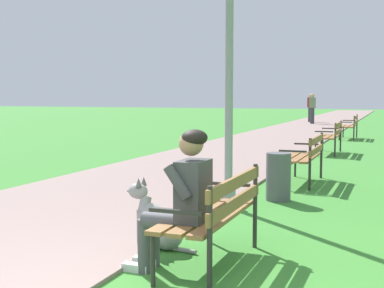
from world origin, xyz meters
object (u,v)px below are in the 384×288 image
Objects in this scene: dog_grey at (157,223)px; pedestrian_further_distant at (310,108)px; person_seated_on_near_bench at (181,196)px; lamp_post_near at (229,43)px; park_bench_mid at (306,154)px; park_bench_near at (216,210)px; litter_bin at (278,177)px; pedestrian_distant at (312,109)px; park_bench_furthest at (350,125)px; park_bench_far at (331,135)px.

dog_grey is 26.02m from pedestrian_further_distant.
lamp_post_near is (-0.43, 2.74, 1.56)m from person_seated_on_near_bench.
person_seated_on_near_bench is at bearing -92.45° from park_bench_mid.
park_bench_near is 2.14× the size of litter_bin.
pedestrian_distant is (-2.78, 19.52, 0.33)m from park_bench_mid.
pedestrian_distant is (-2.56, 24.68, 0.16)m from person_seated_on_near_bench.
park_bench_near is 0.91× the size of pedestrian_further_distant.
park_bench_furthest is at bearing 90.40° from park_bench_mid.
park_bench_furthest is (0.07, 5.18, 0.00)m from park_bench_far.
park_bench_far is 16.64m from pedestrian_further_distant.
park_bench_furthest reaches higher than dog_grey.
pedestrian_further_distant is (-2.96, 26.51, 0.16)m from person_seated_on_near_bench.
person_seated_on_near_bench reaches higher than dog_grey.
pedestrian_further_distant is (-3.06, 23.04, 0.49)m from litter_bin.
pedestrian_distant reaches higher than park_bench_far.
park_bench_far is at bearing 90.17° from litter_bin.
park_bench_near is at bearing -90.16° from park_bench_mid.
dog_grey is at bearing -93.57° from park_bench_far.
person_seated_on_near_bench is (-0.08, -10.16, 0.17)m from park_bench_far.
lamp_post_near reaches higher than person_seated_on_near_bench.
park_bench_far is 6.69m from litter_bin.
person_seated_on_near_bench is at bearing -83.63° from pedestrian_further_distant.
litter_bin is at bearing 77.85° from dog_grey.
pedestrian_distant is 1.88m from pedestrian_further_distant.
pedestrian_further_distant is at bearing 100.53° from park_bench_far.
lamp_post_near reaches higher than park_bench_mid.
park_bench_furthest is 15.35m from person_seated_on_near_bench.
park_bench_mid is 3.04m from lamp_post_near.
pedestrian_further_distant reaches higher than park_bench_near.
park_bench_mid is 1.20× the size of person_seated_on_near_bench.
pedestrian_further_distant is at bearing 98.47° from park_bench_mid.
park_bench_mid is at bearing 89.84° from park_bench_near.
dog_grey is 0.50× the size of pedestrian_distant.
litter_bin is 0.42× the size of pedestrian_further_distant.
lamp_post_near is at bearing -126.17° from litter_bin.
park_bench_far is 5.18m from park_bench_furthest.
park_bench_far is 0.91× the size of pedestrian_further_distant.
pedestrian_further_distant is (-2.44, 25.90, 0.58)m from dog_grey.
park_bench_far is at bearing -79.68° from pedestrian_distant.
park_bench_mid is at bearing 85.95° from litter_bin.
pedestrian_distant is at bearing 95.93° from person_seated_on_near_bench.
park_bench_near is at bearing 56.12° from person_seated_on_near_bench.
person_seated_on_near_bench reaches higher than park_bench_far.
lamp_post_near is 2.62× the size of pedestrian_distant.
park_bench_mid is 10.19m from park_bench_furthest.
pedestrian_distant is at bearing 100.32° from park_bench_far.
park_bench_near and park_bench_furthest have the same top height.
pedestrian_further_distant is at bearing 97.56° from litter_bin.
lamp_post_near is at bearing -84.46° from pedestrian_distant.
park_bench_furthest is (-0.07, 10.19, 0.00)m from park_bench_mid.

